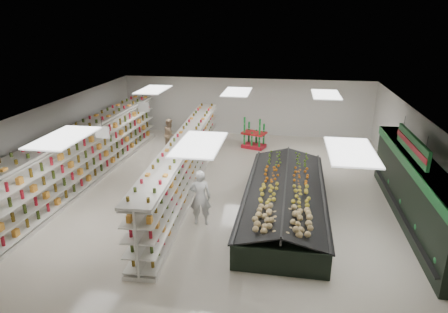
% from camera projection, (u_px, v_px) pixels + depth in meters
% --- Properties ---
extents(floor, '(16.00, 16.00, 0.00)m').
position_uv_depth(floor, '(223.00, 190.00, 15.66)').
color(floor, beige).
rests_on(floor, ground).
extents(ceiling, '(14.00, 16.00, 0.02)m').
position_uv_depth(ceiling, '(223.00, 110.00, 14.59)').
color(ceiling, white).
rests_on(ceiling, wall_back).
extents(wall_back, '(14.00, 0.02, 3.20)m').
position_uv_depth(wall_back, '(246.00, 107.00, 22.58)').
color(wall_back, silver).
rests_on(wall_back, floor).
extents(wall_front, '(14.00, 0.02, 3.20)m').
position_uv_depth(wall_front, '(157.00, 283.00, 7.68)').
color(wall_front, silver).
rests_on(wall_front, floor).
extents(wall_left, '(0.02, 16.00, 3.20)m').
position_uv_depth(wall_left, '(53.00, 143.00, 16.17)').
color(wall_left, silver).
rests_on(wall_left, floor).
extents(wall_right, '(0.02, 16.00, 3.20)m').
position_uv_depth(wall_right, '(418.00, 162.00, 14.09)').
color(wall_right, silver).
rests_on(wall_right, floor).
extents(produce_wall_case, '(0.93, 8.00, 2.20)m').
position_uv_depth(produce_wall_case, '(415.00, 187.00, 12.88)').
color(produce_wall_case, black).
rests_on(produce_wall_case, floor).
extents(aisle_sign_near, '(0.52, 0.06, 0.75)m').
position_uv_depth(aisle_sign_near, '(102.00, 132.00, 13.45)').
color(aisle_sign_near, white).
rests_on(aisle_sign_near, ceiling).
extents(aisle_sign_far, '(0.52, 0.06, 0.75)m').
position_uv_depth(aisle_sign_far, '(143.00, 107.00, 17.17)').
color(aisle_sign_far, white).
rests_on(aisle_sign_far, ceiling).
extents(hortifruti_banner, '(0.12, 3.20, 0.95)m').
position_uv_depth(hortifruti_banner, '(412.00, 145.00, 12.45)').
color(hortifruti_banner, '#1C6B2F').
rests_on(hortifruti_banner, ceiling).
extents(gondola_left, '(1.39, 13.45, 2.33)m').
position_uv_depth(gondola_left, '(83.00, 158.00, 16.04)').
color(gondola_left, silver).
rests_on(gondola_left, floor).
extents(gondola_center, '(1.47, 12.12, 2.10)m').
position_uv_depth(gondola_center, '(185.00, 165.00, 15.59)').
color(gondola_center, silver).
rests_on(gondola_center, floor).
extents(produce_island, '(2.92, 7.71, 1.14)m').
position_uv_depth(produce_island, '(285.00, 197.00, 13.88)').
color(produce_island, black).
rests_on(produce_island, floor).
extents(soda_endcap, '(1.36, 1.13, 1.49)m').
position_uv_depth(soda_endcap, '(254.00, 134.00, 20.48)').
color(soda_endcap, '#AC1321').
rests_on(soda_endcap, floor).
extents(shopper_main, '(0.74, 0.54, 1.88)m').
position_uv_depth(shopper_main, '(200.00, 197.00, 12.85)').
color(shopper_main, silver).
rests_on(shopper_main, floor).
extents(shopper_background, '(0.57, 0.83, 1.60)m').
position_uv_depth(shopper_background, '(170.00, 134.00, 20.24)').
color(shopper_background, tan).
rests_on(shopper_background, floor).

